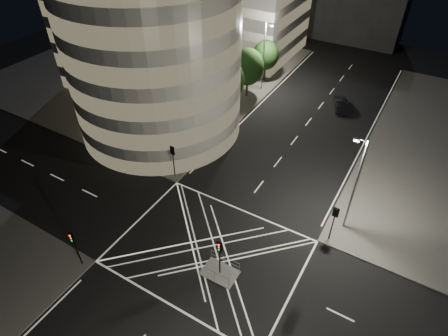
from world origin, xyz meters
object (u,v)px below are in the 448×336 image
Objects in this scene: traffic_signal_island at (220,252)px; street_lamp_right_far at (355,184)px; traffic_signal_fr at (334,218)px; traffic_signal_fl at (173,156)px; street_lamp_left_far at (264,55)px; street_lamp_left_near at (194,111)px; traffic_signal_nl at (74,243)px; sedan at (340,103)px; central_island at (220,273)px.

street_lamp_right_far is (7.44, 10.50, 2.63)m from traffic_signal_island.
street_lamp_right_far is at bearing 54.70° from traffic_signal_island.
traffic_signal_fr is 3.48m from street_lamp_right_far.
street_lamp_left_far is at bearing 91.57° from traffic_signal_fl.
street_lamp_left_near is at bearing 164.08° from traffic_signal_fr.
traffic_signal_nl is at bearing -142.31° from traffic_signal_fr.
traffic_signal_island is 32.28m from sedan.
sedan is at bearing 107.74° from street_lamp_right_far.
street_lamp_left_far is at bearing 90.99° from traffic_signal_nl.
traffic_signal_nl is 12.03m from traffic_signal_island.
central_island is at bearing 67.17° from sedan.
traffic_signal_fl is 26.52m from sedan.
sedan is (0.49, 32.20, 0.65)m from central_island.
street_lamp_left_far is (-0.64, 23.20, 2.63)m from traffic_signal_fl.
traffic_signal_island is (-6.80, -8.30, 0.00)m from traffic_signal_fr.
traffic_signal_fl is 1.00× the size of traffic_signal_nl.
sedan is (11.93, 18.70, -4.81)m from street_lamp_left_near.
sedan is (-6.94, 21.70, -4.81)m from street_lamp_right_far.
traffic_signal_nl is 39.23m from sedan.
central_island is 2.84m from traffic_signal_island.
central_island is at bearing 0.00° from traffic_signal_island.
sedan is (-6.31, 23.90, -2.19)m from traffic_signal_fr.
street_lamp_left_near is (-11.44, 13.50, 5.47)m from central_island.
traffic_signal_nl is 1.00× the size of traffic_signal_island.
street_lamp_right_far is (7.44, 10.50, 5.47)m from central_island.
street_lamp_right_far is (18.24, 15.80, 2.63)m from traffic_signal_nl.
traffic_signal_fl is 13.60m from traffic_signal_nl.
traffic_signal_nl is at bearing 51.29° from sedan.
traffic_signal_nl is at bearing -88.06° from street_lamp_left_near.
central_island is 13.98m from street_lamp_right_far.
traffic_signal_island is (10.80, -8.30, 0.00)m from traffic_signal_fl.
traffic_signal_nl is at bearing -90.00° from traffic_signal_fl.
traffic_signal_fr reaches higher than sedan.
traffic_signal_island is at bearing -125.30° from street_lamp_right_far.
traffic_signal_nl reaches higher than sedan.
traffic_signal_fr is at bearing 82.83° from sedan.
traffic_signal_island is at bearing 67.17° from sedan.
traffic_signal_fr is at bearing 0.00° from traffic_signal_fl.
traffic_signal_island is at bearing 0.00° from central_island.
street_lamp_left_near is 18.00m from street_lamp_left_far.
traffic_signal_fr is 0.90× the size of sedan.
sedan is at bearing 3.36° from street_lamp_left_far.
traffic_signal_island is 0.40× the size of street_lamp_left_near.
traffic_signal_nl is (0.00, -13.60, 0.00)m from traffic_signal_fl.
street_lamp_left_near is at bearing 130.27° from traffic_signal_island.
traffic_signal_fr is (17.60, 13.60, 0.00)m from traffic_signal_nl.
street_lamp_left_far is 28.23m from street_lamp_right_far.
street_lamp_left_far is (0.00, 18.00, 0.00)m from street_lamp_left_near.
street_lamp_right_far is at bearing -9.03° from street_lamp_left_near.
street_lamp_left_far is 1.00× the size of street_lamp_right_far.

